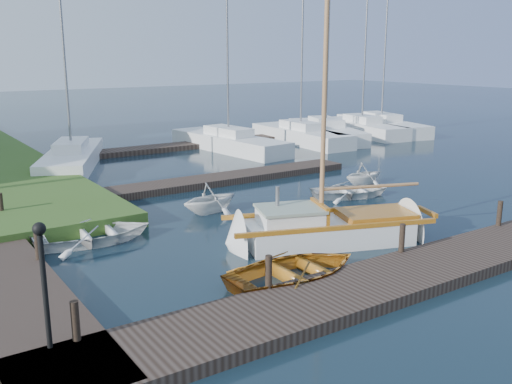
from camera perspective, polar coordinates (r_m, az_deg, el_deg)
ground at (r=19.13m, az=0.00°, el=-3.49°), size 160.00×160.00×0.00m
near_dock at (r=14.77m, az=13.23°, el=-8.55°), size 18.00×2.20×0.30m
far_dock at (r=25.47m, az=-4.42°, el=1.16°), size 14.00×1.60×0.30m
pontoon at (r=37.55m, az=-0.94°, el=5.24°), size 30.00×1.60×0.30m
mooring_post_0 at (r=11.63m, az=-17.62°, el=-12.17°), size 0.16×0.16×0.80m
mooring_post_1 at (r=13.41m, az=1.28°, el=-7.98°), size 0.16×0.16×0.80m
mooring_post_2 at (r=16.27m, az=14.39°, el=-4.47°), size 0.16×0.16×0.80m
mooring_post_3 at (r=19.75m, az=23.17°, el=-1.96°), size 0.16×0.16×0.80m
mooring_post_4 at (r=16.28m, az=-21.00°, el=-4.96°), size 0.16×0.16×0.80m
mooring_post_5 at (r=21.02m, az=-24.15°, el=-1.16°), size 0.16×0.16×0.80m
lamp_post at (r=11.07m, az=-20.54°, el=-7.16°), size 0.24×0.24×2.44m
sailboat at (r=17.68m, az=7.60°, el=-3.90°), size 7.39×4.24×9.83m
dinghy at (r=14.61m, az=4.01°, el=-7.45°), size 3.84×2.78×0.78m
tender_a at (r=18.19m, az=-16.00°, el=-3.73°), size 3.80×2.87×0.74m
tender_b at (r=20.78m, az=-4.60°, el=-0.40°), size 2.58×2.31×1.22m
tender_c at (r=23.38m, az=9.45°, el=0.34°), size 3.81×3.31×0.66m
tender_d at (r=25.73m, az=10.73°, el=1.97°), size 2.05×1.78×1.07m
marina_boat_0 at (r=30.41m, az=-17.92°, el=3.40°), size 5.62×8.80×11.99m
marina_boat_3 at (r=34.26m, az=-2.77°, el=5.14°), size 3.11×9.41×13.02m
marina_boat_4 at (r=37.27m, az=4.48°, el=5.78°), size 2.64×8.70×9.82m
marina_boat_5 at (r=39.42m, az=6.99°, el=6.15°), size 5.13×9.66×10.11m
marina_boat_6 at (r=41.59m, az=10.54°, el=6.41°), size 3.41×8.48×9.87m
marina_boat_7 at (r=43.45m, az=12.42°, el=6.62°), size 4.30×9.82×10.74m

